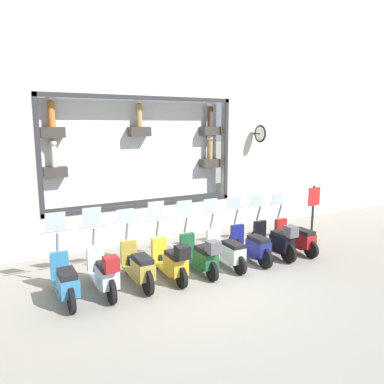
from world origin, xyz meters
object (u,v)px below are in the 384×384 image
object	(u,v)px
scooter_navy_2	(251,245)
scooter_green_4	(201,255)
scooter_white_3	(227,251)
scooter_black_1	(276,240)
scooter_silver_7	(104,272)
shop_sign_post	(313,212)
scooter_red_0	(296,237)
scooter_olive_6	(138,266)
scooter_yellow_5	(171,260)
scooter_teal_8	(65,280)

from	to	relation	value
scooter_navy_2	scooter_green_4	bearing A→B (deg)	92.50
scooter_navy_2	scooter_white_3	xyz separation A→B (m)	(-0.00, 0.77, -0.02)
scooter_black_1	scooter_silver_7	size ratio (longest dim) A/B	1.00
scooter_white_3	shop_sign_post	distance (m)	3.50
scooter_red_0	scooter_olive_6	bearing A→B (deg)	89.90
scooter_yellow_5	scooter_red_0	bearing A→B (deg)	-89.15
scooter_green_4	scooter_white_3	bearing A→B (deg)	-85.30
scooter_red_0	scooter_olive_6	size ratio (longest dim) A/B	0.99
scooter_black_1	scooter_green_4	xyz separation A→B (m)	(-0.01, 2.32, -0.02)
scooter_yellow_5	scooter_teal_8	distance (m)	2.33
shop_sign_post	scooter_silver_7	bearing A→B (deg)	94.65
scooter_navy_2	scooter_teal_8	size ratio (longest dim) A/B	1.00
scooter_black_1	scooter_teal_8	distance (m)	5.43
scooter_green_4	scooter_teal_8	distance (m)	3.10
scooter_white_3	scooter_yellow_5	bearing A→B (deg)	92.20
scooter_silver_7	shop_sign_post	distance (m)	6.56
scooter_silver_7	shop_sign_post	size ratio (longest dim) A/B	1.05
scooter_red_0	scooter_navy_2	size ratio (longest dim) A/B	0.99
scooter_silver_7	scooter_teal_8	size ratio (longest dim) A/B	1.00
scooter_red_0	scooter_silver_7	xyz separation A→B (m)	(-0.05, 5.42, 0.06)
scooter_red_0	shop_sign_post	size ratio (longest dim) A/B	1.04
scooter_green_4	shop_sign_post	distance (m)	4.26
scooter_navy_2	scooter_olive_6	distance (m)	3.10
scooter_teal_8	shop_sign_post	xyz separation A→B (m)	(0.47, -7.30, 0.49)
scooter_olive_6	scooter_black_1	bearing A→B (deg)	-90.90
scooter_olive_6	scooter_navy_2	bearing A→B (deg)	-90.05
shop_sign_post	scooter_olive_6	bearing A→B (deg)	94.69
scooter_navy_2	shop_sign_post	distance (m)	2.74
scooter_red_0	scooter_olive_6	distance (m)	4.65
scooter_black_1	scooter_teal_8	world-z (taller)	scooter_teal_8
scooter_red_0	scooter_yellow_5	bearing A→B (deg)	90.85
scooter_olive_6	scooter_silver_7	size ratio (longest dim) A/B	1.00
scooter_red_0	scooter_green_4	xyz separation A→B (m)	(-0.06, 3.10, 0.04)
scooter_green_4	shop_sign_post	bearing A→B (deg)	-82.64
scooter_white_3	scooter_red_0	bearing A→B (deg)	-90.04
scooter_red_0	scooter_teal_8	bearing A→B (deg)	89.93
scooter_silver_7	shop_sign_post	world-z (taller)	shop_sign_post
scooter_navy_2	scooter_silver_7	xyz separation A→B (m)	(-0.06, 3.87, 0.05)
scooter_green_4	shop_sign_post	size ratio (longest dim) A/B	1.04
scooter_teal_8	shop_sign_post	distance (m)	7.33
scooter_navy_2	shop_sign_post	size ratio (longest dim) A/B	1.05
scooter_red_0	scooter_yellow_5	world-z (taller)	scooter_yellow_5
scooter_black_1	scooter_yellow_5	size ratio (longest dim) A/B	1.01
scooter_red_0	scooter_black_1	bearing A→B (deg)	93.86
scooter_navy_2	scooter_black_1	bearing A→B (deg)	-94.27
scooter_green_4	scooter_black_1	bearing A→B (deg)	-89.76
scooter_yellow_5	scooter_teal_8	xyz separation A→B (m)	(0.07, 2.32, -0.03)
scooter_green_4	scooter_olive_6	bearing A→B (deg)	87.39
scooter_navy_2	scooter_yellow_5	size ratio (longest dim) A/B	1.00
scooter_navy_2	scooter_white_3	world-z (taller)	scooter_white_3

